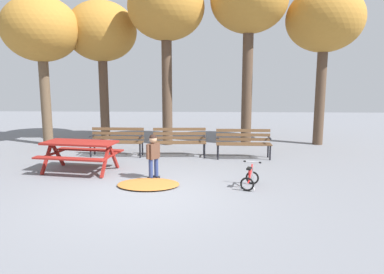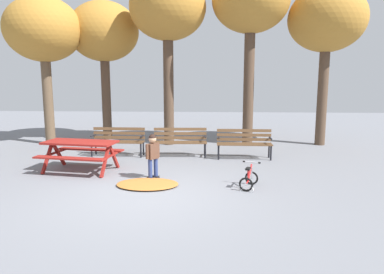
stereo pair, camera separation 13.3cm
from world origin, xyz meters
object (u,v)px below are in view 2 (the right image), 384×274
at_px(picnic_table, 80,148).
at_px(park_bench_far_left, 118,139).
at_px(park_bench_left, 180,140).
at_px(kids_bicycle, 249,179).
at_px(park_bench_right, 244,141).
at_px(child_standing, 153,153).

xyz_separation_m(picnic_table, park_bench_far_left, (0.47, 1.86, -0.08)).
xyz_separation_m(park_bench_far_left, park_bench_left, (1.89, 0.01, 0.00)).
bearing_deg(kids_bicycle, picnic_table, 163.67).
xyz_separation_m(park_bench_right, child_standing, (-2.33, -2.32, 0.12)).
distance_m(park_bench_far_left, kids_bicycle, 4.77).
relative_size(child_standing, kids_bicycle, 1.69).
bearing_deg(kids_bicycle, park_bench_far_left, 139.87).
xyz_separation_m(park_bench_far_left, park_bench_right, (3.80, -0.17, 0.00)).
distance_m(park_bench_far_left, park_bench_left, 1.89).
relative_size(park_bench_left, kids_bicycle, 2.58).
bearing_deg(picnic_table, child_standing, -17.82).
bearing_deg(park_bench_left, picnic_table, -141.62).
xyz_separation_m(picnic_table, child_standing, (1.94, -0.63, 0.03)).
bearing_deg(park_bench_right, kids_bicycle, -93.18).
distance_m(park_bench_left, park_bench_right, 1.91).
bearing_deg(park_bench_right, picnic_table, -158.40).
bearing_deg(kids_bicycle, park_bench_left, 119.55).
height_order(park_bench_right, kids_bicycle, park_bench_right).
xyz_separation_m(picnic_table, park_bench_left, (2.37, 1.87, -0.08)).
height_order(park_bench_left, park_bench_right, same).
xyz_separation_m(park_bench_left, child_standing, (-0.42, -2.50, 0.12)).
relative_size(park_bench_right, kids_bicycle, 2.56).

